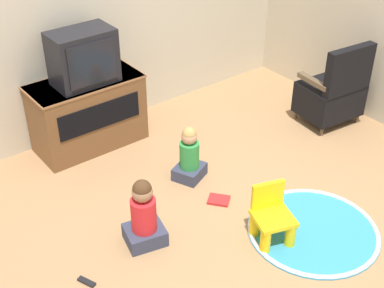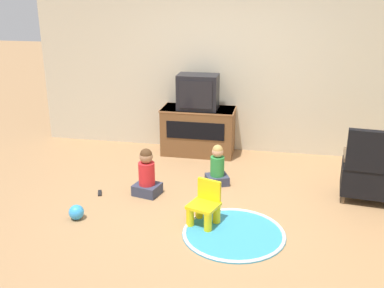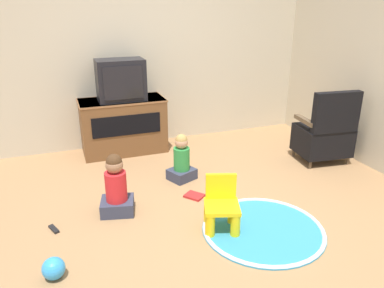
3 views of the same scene
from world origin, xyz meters
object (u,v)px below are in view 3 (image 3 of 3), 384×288
object	(u,v)px
child_watching_left	(182,160)
toy_ball	(54,268)
black_armchair	(325,134)
child_watching_center	(116,188)
television	(121,80)
book	(194,196)
yellow_kid_chair	(222,209)
remote_control	(54,229)
tv_cabinet	(123,125)

from	to	relation	value
child_watching_left	toy_ball	size ratio (longest dim) A/B	3.24
black_armchair	toy_ball	size ratio (longest dim) A/B	5.58
child_watching_center	television	bearing A→B (deg)	89.96
black_armchair	book	distance (m)	1.93
yellow_kid_chair	child_watching_left	xyz separation A→B (m)	(-0.01, 1.08, 0.04)
remote_control	yellow_kid_chair	bearing A→B (deg)	-130.71
toy_ball	book	xyz separation A→B (m)	(1.41, 0.80, -0.07)
child_watching_center	black_armchair	bearing A→B (deg)	20.82
television	book	world-z (taller)	television
remote_control	toy_ball	bearing A→B (deg)	157.75
black_armchair	book	world-z (taller)	black_armchair
tv_cabinet	black_armchair	world-z (taller)	black_armchair
child_watching_left	remote_control	size ratio (longest dim) A/B	3.54
black_armchair	book	xyz separation A→B (m)	(-1.87, -0.32, -0.36)
toy_ball	child_watching_left	bearing A→B (deg)	41.20
television	remote_control	xyz separation A→B (m)	(-0.96, -1.64, -0.98)
black_armchair	child_watching_center	xyz separation A→B (m)	(-2.68, -0.35, -0.10)
child_watching_center	book	bearing A→B (deg)	15.38
child_watching_center	remote_control	world-z (taller)	child_watching_center
television	child_watching_center	xyz separation A→B (m)	(-0.37, -1.53, -0.73)
book	yellow_kid_chair	bearing A→B (deg)	143.48
child_watching_center	toy_ball	size ratio (longest dim) A/B	3.61
black_armchair	remote_control	xyz separation A→B (m)	(-3.28, -0.45, -0.36)
tv_cabinet	remote_control	distance (m)	1.97
yellow_kid_chair	toy_ball	xyz separation A→B (m)	(-1.44, -0.17, -0.11)
book	child_watching_left	bearing A→B (deg)	-40.53
yellow_kid_chair	book	distance (m)	0.65
child_watching_left	remote_control	bearing A→B (deg)	179.13
child_watching_left	yellow_kid_chair	bearing A→B (deg)	-112.71
tv_cabinet	television	distance (m)	0.62
black_armchair	remote_control	bearing A→B (deg)	14.34
child_watching_center	tv_cabinet	bearing A→B (deg)	90.31
tv_cabinet	child_watching_center	world-z (taller)	tv_cabinet
tv_cabinet	toy_ball	bearing A→B (deg)	-112.50
child_watching_center	toy_ball	world-z (taller)	child_watching_center
television	book	bearing A→B (deg)	-73.67
television	remote_control	distance (m)	2.14
black_armchair	child_watching_center	bearing A→B (deg)	13.82
child_watching_center	book	world-z (taller)	child_watching_center
television	yellow_kid_chair	bearing A→B (deg)	-77.68
tv_cabinet	child_watching_center	xyz separation A→B (m)	(-0.37, -1.57, -0.11)
black_armchair	toy_ball	distance (m)	3.48
television	remote_control	size ratio (longest dim) A/B	3.87
television	tv_cabinet	bearing A→B (deg)	90.00
child_watching_center	toy_ball	xyz separation A→B (m)	(-0.60, -0.77, -0.18)
tv_cabinet	black_armchair	distance (m)	2.62
child_watching_left	toy_ball	xyz separation A→B (m)	(-1.43, -1.25, -0.15)
child_watching_left	toy_ball	bearing A→B (deg)	-162.06
yellow_kid_chair	black_armchair	bearing A→B (deg)	45.88
tv_cabinet	child_watching_center	distance (m)	1.62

